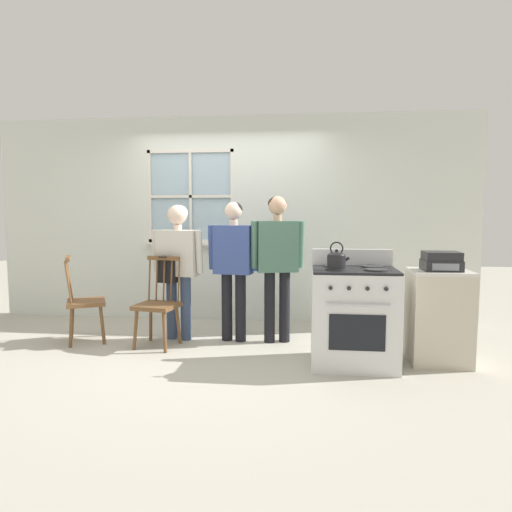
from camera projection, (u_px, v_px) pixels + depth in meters
The scene contains 13 objects.
ground_plane at pixel (209, 350), 4.81m from camera, with size 16.00×16.00×0.00m, color #B2AD9E.
wall_back at pixel (233, 221), 6.06m from camera, with size 6.40×0.16×2.70m.
chair_by_window at pixel (158, 305), 4.92m from camera, with size 0.48×0.47×0.97m.
chair_near_wall at pixel (84, 302), 5.09m from camera, with size 0.55×0.55×0.97m.
person_elderly_left at pixel (178, 257), 5.15m from camera, with size 0.61×0.27×1.53m.
person_teen_center at pixel (233, 258), 5.08m from camera, with size 0.58×0.27×1.56m.
person_adult_right at pixel (277, 254), 5.03m from camera, with size 0.60×0.31×1.63m.
stove at pixel (354, 316), 4.32m from camera, with size 0.79×0.68×1.08m.
kettle at pixel (337, 259), 4.16m from camera, with size 0.21×0.17×0.25m.
potted_plant at pixel (180, 237), 6.06m from camera, with size 0.15×0.15×0.26m.
handbag at pixel (167, 271), 5.11m from camera, with size 0.23×0.21×0.31m.
side_counter at pixel (439, 316), 4.39m from camera, with size 0.55×0.50×0.90m.
stereo at pixel (441, 261), 4.32m from camera, with size 0.34×0.29×0.18m.
Camera 1 is at (1.02, -4.60, 1.46)m, focal length 32.00 mm.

